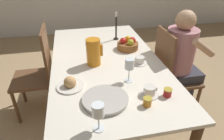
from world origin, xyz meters
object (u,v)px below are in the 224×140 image
(person_seated, at_px, (182,57))
(jam_jar_red, at_px, (147,101))
(teacup_near_person, at_px, (149,91))
(teacup_across, at_px, (139,61))
(red_pitcher, at_px, (93,52))
(jam_jar_amber, at_px, (168,92))
(candlestick_tall, at_px, (116,29))
(wine_glass_juice, at_px, (98,112))
(serving_tray, at_px, (105,99))
(bread_plate, at_px, (70,84))
(wine_glass_water, at_px, (129,65))
(fruit_bowl, at_px, (128,44))
(chair_person_side, at_px, (171,73))
(chair_opposite, at_px, (39,72))

(person_seated, bearing_deg, jam_jar_red, -43.35)
(teacup_near_person, xyz_separation_m, teacup_across, (0.08, 0.47, 0.00))
(red_pitcher, relative_size, jam_jar_red, 3.98)
(jam_jar_amber, height_order, jam_jar_red, same)
(teacup_across, bearing_deg, candlestick_tall, 97.53)
(wine_glass_juice, distance_m, teacup_near_person, 0.50)
(person_seated, relative_size, serving_tray, 3.57)
(red_pitcher, bearing_deg, person_seated, 1.15)
(teacup_near_person, bearing_deg, jam_jar_red, -117.27)
(bread_plate, bearing_deg, person_seated, 16.72)
(wine_glass_juice, height_order, serving_tray, wine_glass_juice)
(person_seated, bearing_deg, red_pitcher, -88.85)
(wine_glass_water, relative_size, fruit_bowl, 0.89)
(jam_jar_red, bearing_deg, teacup_near_person, 62.73)
(serving_tray, bearing_deg, candlestick_tall, 73.49)
(jam_jar_red, height_order, candlestick_tall, candlestick_tall)
(bread_plate, bearing_deg, serving_tray, -43.90)
(chair_person_side, bearing_deg, wine_glass_juice, -47.85)
(teacup_near_person, relative_size, serving_tray, 0.46)
(red_pitcher, xyz_separation_m, wine_glass_water, (0.24, -0.34, 0.02))
(chair_person_side, distance_m, fruit_bowl, 0.56)
(chair_person_side, height_order, red_pitcher, chair_person_side)
(wine_glass_juice, bearing_deg, person_seated, 39.43)
(chair_opposite, xyz_separation_m, wine_glass_juice, (0.50, -1.13, 0.35))
(chair_person_side, relative_size, chair_opposite, 1.00)
(chair_opposite, height_order, red_pitcher, chair_opposite)
(teacup_across, xyz_separation_m, bread_plate, (-0.65, -0.25, -0.00))
(chair_person_side, xyz_separation_m, person_seated, (0.10, 0.00, 0.19))
(chair_opposite, xyz_separation_m, serving_tray, (0.58, -0.88, 0.23))
(wine_glass_juice, bearing_deg, red_pitcher, 84.71)
(wine_glass_juice, bearing_deg, candlestick_tall, 73.08)
(red_pitcher, height_order, wine_glass_water, red_pitcher)
(teacup_near_person, height_order, jam_jar_amber, teacup_near_person)
(jam_jar_red, height_order, fruit_bowl, fruit_bowl)
(jam_jar_red, bearing_deg, wine_glass_water, 97.39)
(chair_opposite, height_order, serving_tray, chair_opposite)
(wine_glass_juice, relative_size, bread_plate, 0.87)
(red_pitcher, xyz_separation_m, teacup_across, (0.42, -0.07, -0.10))
(fruit_bowl, bearing_deg, chair_opposite, 176.43)
(wine_glass_water, bearing_deg, serving_tray, -137.08)
(red_pitcher, bearing_deg, candlestick_tall, 58.77)
(jam_jar_red, bearing_deg, serving_tray, 159.65)
(wine_glass_juice, relative_size, teacup_across, 1.24)
(candlestick_tall, bearing_deg, bread_plate, -122.63)
(chair_person_side, relative_size, candlestick_tall, 3.02)
(red_pitcher, xyz_separation_m, candlestick_tall, (0.34, 0.56, 0.00))
(wine_glass_juice, xyz_separation_m, jam_jar_amber, (0.54, 0.21, -0.10))
(person_seated, bearing_deg, bread_plate, -73.28)
(bread_plate, xyz_separation_m, candlestick_tall, (0.57, 0.88, 0.10))
(wine_glass_water, bearing_deg, fruit_bowl, 75.00)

